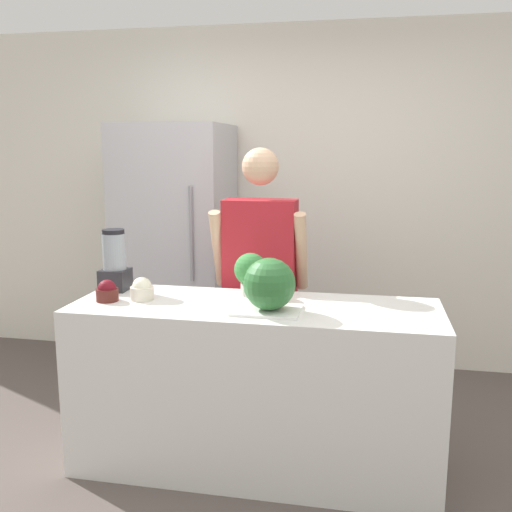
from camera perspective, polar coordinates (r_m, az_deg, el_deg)
ground_plane at (r=3.02m, az=-1.42°, el=-23.08°), size 14.00×14.00×0.00m
wall_back at (r=4.47m, az=4.05°, el=5.77°), size 8.00×0.06×2.60m
counter_island at (r=3.08m, az=-0.12°, el=-12.90°), size 1.89×0.64×0.89m
refrigerator at (r=4.32m, az=-7.93°, el=0.54°), size 0.78×0.73×1.85m
person at (r=3.47m, az=0.43°, el=-2.90°), size 0.57×0.27×1.69m
cutting_board at (r=2.82m, az=1.10°, el=-5.43°), size 0.33×0.25×0.01m
watermelon at (r=2.77m, az=1.35°, el=-2.82°), size 0.26×0.26×0.26m
bowl_cherries at (r=3.10m, az=-14.66°, el=-3.48°), size 0.12×0.12×0.11m
bowl_cream at (r=3.08m, az=-11.33°, el=-3.35°), size 0.12×0.12×0.12m
blender at (r=3.31m, az=-13.96°, el=-0.60°), size 0.15×0.15×0.35m
potted_plant at (r=3.09m, az=-0.54°, el=-1.59°), size 0.18×0.18×0.23m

